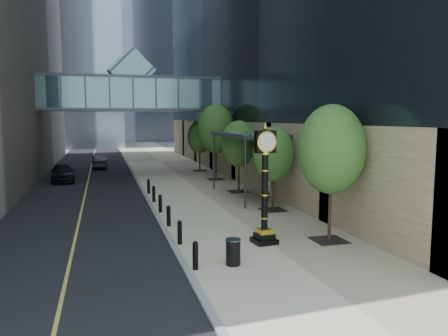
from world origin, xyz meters
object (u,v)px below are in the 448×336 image
(trash_bin, at_px, (233,253))
(car_far, at_px, (100,162))
(car_near, at_px, (62,172))
(pedestrian, at_px, (268,188))
(street_clock, at_px, (265,193))

(trash_bin, relative_size, car_far, 0.22)
(car_near, height_order, car_far, car_near)
(car_far, bearing_deg, car_near, 73.53)
(car_far, bearing_deg, pedestrian, 117.44)
(street_clock, bearing_deg, car_far, 96.72)
(car_near, bearing_deg, car_far, 66.93)
(street_clock, xyz_separation_m, car_near, (-9.80, 21.63, -1.42))
(trash_bin, distance_m, car_near, 25.14)
(trash_bin, height_order, car_near, car_near)
(trash_bin, relative_size, pedestrian, 0.56)
(car_near, bearing_deg, pedestrian, -47.86)
(car_near, distance_m, car_far, 9.66)
(trash_bin, xyz_separation_m, car_far, (-4.76, 33.10, 0.19))
(trash_bin, distance_m, car_far, 33.44)
(pedestrian, distance_m, car_near, 18.44)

